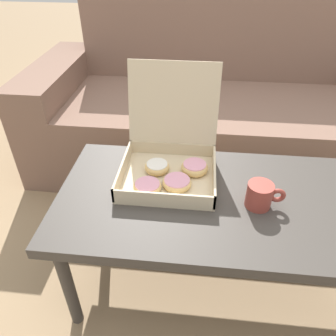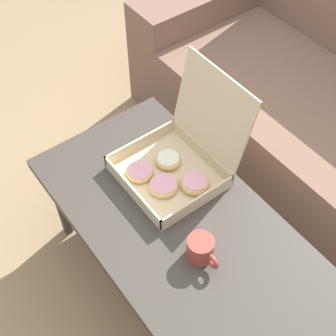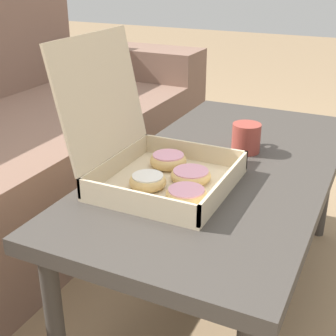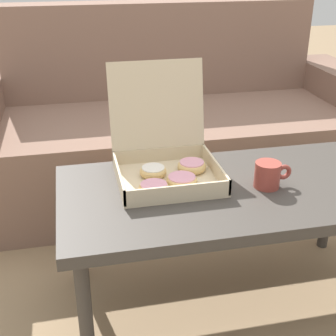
{
  "view_description": "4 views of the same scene",
  "coord_description": "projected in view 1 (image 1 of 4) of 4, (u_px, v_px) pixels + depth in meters",
  "views": [
    {
      "loc": [
        -0.11,
        -1.01,
        1.24
      ],
      "look_at": [
        -0.21,
        -0.05,
        0.53
      ],
      "focal_mm": 35.0,
      "sensor_mm": 36.0,
      "label": 1
    },
    {
      "loc": [
        0.63,
        -0.68,
        1.82
      ],
      "look_at": [
        -0.21,
        -0.05,
        0.53
      ],
      "focal_mm": 50.0,
      "sensor_mm": 36.0,
      "label": 2
    },
    {
      "loc": [
        -1.19,
        -0.52,
        1.01
      ],
      "look_at": [
        -0.21,
        -0.05,
        0.53
      ],
      "focal_mm": 50.0,
      "sensor_mm": 36.0,
      "label": 3
    },
    {
      "loc": [
        -0.52,
        -1.46,
        1.21
      ],
      "look_at": [
        -0.21,
        -0.05,
        0.53
      ],
      "focal_mm": 50.0,
      "sensor_mm": 36.0,
      "label": 4
    }
  ],
  "objects": [
    {
      "name": "couch",
      "position": [
        217.0,
        112.0,
        2.02
      ],
      "size": [
        2.18,
        0.88,
        0.95
      ],
      "color": "#7A5B4C",
      "rests_on": "ground_plane"
    },
    {
      "name": "pastry_box",
      "position": [
        171.0,
        159.0,
        1.22
      ],
      "size": [
        0.35,
        0.39,
        0.37
      ],
      "color": "beige",
      "rests_on": "coffee_table"
    },
    {
      "name": "coffee_mug",
      "position": [
        260.0,
        195.0,
        1.09
      ],
      "size": [
        0.13,
        0.09,
        0.09
      ],
      "color": "#993D33",
      "rests_on": "coffee_table"
    },
    {
      "name": "coffee_table",
      "position": [
        223.0,
        208.0,
        1.17
      ],
      "size": [
        1.18,
        0.59,
        0.48
      ],
      "color": "#3D3833",
      "rests_on": "ground_plane"
    },
    {
      "name": "ground_plane",
      "position": [
        213.0,
        254.0,
        1.53
      ],
      "size": [
        12.0,
        12.0,
        0.0
      ],
      "primitive_type": "plane",
      "color": "#937756"
    }
  ]
}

